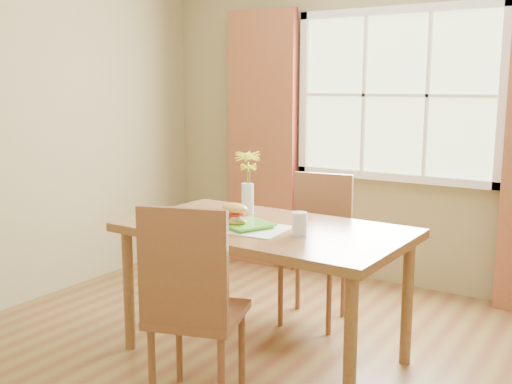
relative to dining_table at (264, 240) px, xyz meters
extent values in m
cube|color=brown|center=(0.15, -0.22, -0.71)|extent=(4.20, 3.80, 0.02)
cube|color=#8C7F54|center=(0.15, 1.69, 0.65)|extent=(4.20, 0.02, 2.70)
cube|color=#8C7F54|center=(-1.96, -0.22, 0.65)|extent=(0.02, 3.80, 2.70)
cube|color=#B7CB9A|center=(0.15, 1.66, 0.80)|extent=(1.50, 0.02, 1.20)
cube|color=white|center=(0.15, 1.63, 1.43)|extent=(1.62, 0.04, 0.06)
cube|color=white|center=(0.15, 1.63, 0.17)|extent=(1.62, 0.04, 0.06)
cube|color=white|center=(-0.63, 1.63, 0.80)|extent=(0.06, 0.04, 1.32)
cube|color=white|center=(0.93, 1.63, 0.80)|extent=(0.06, 0.04, 1.32)
cube|color=white|center=(0.15, 1.64, 0.80)|extent=(1.50, 0.03, 0.02)
cube|color=maroon|center=(-1.00, 1.56, 0.40)|extent=(0.65, 0.08, 2.20)
cube|color=brown|center=(0.00, 0.00, 0.06)|extent=(1.64, 0.95, 0.05)
cylinder|color=brown|center=(-0.74, -0.35, -0.34)|extent=(0.06, 0.06, 0.74)
cylinder|color=brown|center=(0.72, -0.39, -0.34)|extent=(0.06, 0.06, 0.74)
cylinder|color=brown|center=(-0.72, 0.39, -0.34)|extent=(0.06, 0.06, 0.74)
cylinder|color=brown|center=(0.74, 0.35, -0.34)|extent=(0.06, 0.06, 0.74)
cube|color=brown|center=(0.00, -0.62, -0.24)|extent=(0.54, 0.54, 0.04)
cube|color=brown|center=(0.06, -0.81, 0.06)|extent=(0.42, 0.17, 0.55)
cylinder|color=brown|center=(-0.11, -0.84, -0.48)|extent=(0.04, 0.04, 0.44)
cylinder|color=brown|center=(0.22, -0.73, -0.48)|extent=(0.04, 0.04, 0.44)
cylinder|color=brown|center=(-0.22, -0.51, -0.48)|extent=(0.04, 0.04, 0.44)
cylinder|color=brown|center=(0.11, -0.40, -0.48)|extent=(0.04, 0.04, 0.44)
cube|color=brown|center=(0.00, 0.62, -0.27)|extent=(0.47, 0.47, 0.04)
cube|color=brown|center=(-0.03, 0.80, 0.02)|extent=(0.41, 0.09, 0.53)
cylinder|color=brown|center=(-0.14, 0.43, -0.49)|extent=(0.04, 0.04, 0.42)
cylinder|color=brown|center=(0.19, 0.48, -0.49)|extent=(0.04, 0.04, 0.42)
cylinder|color=brown|center=(-0.19, 0.76, -0.49)|extent=(0.04, 0.04, 0.42)
cylinder|color=brown|center=(0.14, 0.81, -0.49)|extent=(0.04, 0.04, 0.42)
cube|color=beige|center=(-0.05, -0.11, 0.08)|extent=(0.47, 0.36, 0.01)
cube|color=green|center=(-0.06, -0.09, 0.09)|extent=(0.33, 0.33, 0.01)
ellipsoid|color=#F1A152|center=(-0.12, -0.13, 0.12)|extent=(0.17, 0.13, 0.04)
ellipsoid|color=#4C8C2D|center=(-0.08, -0.15, 0.14)|extent=(0.09, 0.06, 0.01)
cylinder|color=red|center=(-0.13, -0.13, 0.16)|extent=(0.08, 0.08, 0.01)
cylinder|color=red|center=(-0.10, -0.12, 0.16)|extent=(0.08, 0.08, 0.01)
ellipsoid|color=#F1A152|center=(-0.12, -0.12, 0.19)|extent=(0.17, 0.13, 0.06)
cylinder|color=silver|center=(0.27, -0.08, 0.14)|extent=(0.08, 0.08, 0.12)
cylinder|color=silver|center=(0.27, -0.08, 0.13)|extent=(0.07, 0.07, 0.10)
cylinder|color=silver|center=(-0.26, 0.22, 0.18)|extent=(0.08, 0.08, 0.19)
cylinder|color=silver|center=(-0.26, 0.22, 0.13)|extent=(0.07, 0.07, 0.10)
cylinder|color=#3D7028|center=(-0.26, 0.22, 0.26)|extent=(0.01, 0.01, 0.36)
cylinder|color=#3D7028|center=(-0.25, 0.22, 0.23)|extent=(0.01, 0.01, 0.30)
camera|label=1|loc=(1.75, -2.82, 0.87)|focal=42.00mm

